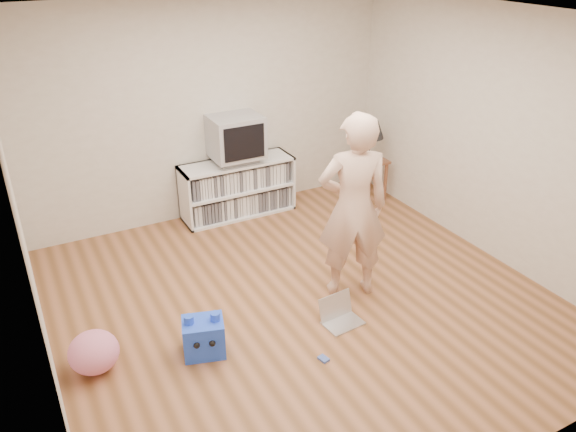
{
  "coord_description": "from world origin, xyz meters",
  "views": [
    {
      "loc": [
        -2.23,
        -3.88,
        3.17
      ],
      "look_at": [
        0.05,
        0.4,
        0.72
      ],
      "focal_mm": 35.0,
      "sensor_mm": 36.0,
      "label": 1
    }
  ],
  "objects_px": {
    "dvd_deck": "(236,159)",
    "plush_blue": "(204,337)",
    "person": "(353,208)",
    "plush_pink": "(94,352)",
    "crt_tv": "(235,136)",
    "table_lamp": "(371,130)",
    "media_unit": "(237,188)",
    "side_table": "(368,169)",
    "laptop": "(339,315)"
  },
  "relations": [
    {
      "from": "table_lamp",
      "to": "plush_blue",
      "type": "distance_m",
      "value": 3.65
    },
    {
      "from": "dvd_deck",
      "to": "crt_tv",
      "type": "height_order",
      "value": "crt_tv"
    },
    {
      "from": "laptop",
      "to": "plush_pink",
      "type": "distance_m",
      "value": 2.13
    },
    {
      "from": "dvd_deck",
      "to": "side_table",
      "type": "relative_size",
      "value": 0.82
    },
    {
      "from": "crt_tv",
      "to": "plush_blue",
      "type": "distance_m",
      "value": 2.77
    },
    {
      "from": "media_unit",
      "to": "table_lamp",
      "type": "distance_m",
      "value": 1.84
    },
    {
      "from": "media_unit",
      "to": "crt_tv",
      "type": "xyz_separation_m",
      "value": [
        0.0,
        -0.02,
        0.67
      ]
    },
    {
      "from": "dvd_deck",
      "to": "plush_pink",
      "type": "xyz_separation_m",
      "value": [
        -2.16,
        -2.07,
        -0.56
      ]
    },
    {
      "from": "dvd_deck",
      "to": "plush_blue",
      "type": "bearing_deg",
      "value": -119.76
    },
    {
      "from": "dvd_deck",
      "to": "laptop",
      "type": "relative_size",
      "value": 1.21
    },
    {
      "from": "crt_tv",
      "to": "plush_pink",
      "type": "relative_size",
      "value": 1.49
    },
    {
      "from": "media_unit",
      "to": "side_table",
      "type": "bearing_deg",
      "value": -12.79
    },
    {
      "from": "crt_tv",
      "to": "side_table",
      "type": "height_order",
      "value": "crt_tv"
    },
    {
      "from": "crt_tv",
      "to": "laptop",
      "type": "height_order",
      "value": "crt_tv"
    },
    {
      "from": "crt_tv",
      "to": "table_lamp",
      "type": "bearing_deg",
      "value": -12.18
    },
    {
      "from": "laptop",
      "to": "table_lamp",
      "type": "bearing_deg",
      "value": 44.5
    },
    {
      "from": "dvd_deck",
      "to": "plush_pink",
      "type": "bearing_deg",
      "value": -136.27
    },
    {
      "from": "plush_blue",
      "to": "media_unit",
      "type": "bearing_deg",
      "value": 77.05
    },
    {
      "from": "plush_blue",
      "to": "dvd_deck",
      "type": "bearing_deg",
      "value": 76.88
    },
    {
      "from": "dvd_deck",
      "to": "plush_pink",
      "type": "relative_size",
      "value": 1.12
    },
    {
      "from": "dvd_deck",
      "to": "laptop",
      "type": "distance_m",
      "value": 2.55
    },
    {
      "from": "plush_blue",
      "to": "person",
      "type": "bearing_deg",
      "value": 24.1
    },
    {
      "from": "table_lamp",
      "to": "crt_tv",
      "type": "bearing_deg",
      "value": 167.82
    },
    {
      "from": "side_table",
      "to": "media_unit",
      "type": "bearing_deg",
      "value": 167.21
    },
    {
      "from": "plush_pink",
      "to": "crt_tv",
      "type": "bearing_deg",
      "value": 43.68
    },
    {
      "from": "table_lamp",
      "to": "plush_pink",
      "type": "height_order",
      "value": "table_lamp"
    },
    {
      "from": "side_table",
      "to": "crt_tv",
      "type": "bearing_deg",
      "value": 167.82
    },
    {
      "from": "person",
      "to": "laptop",
      "type": "relative_size",
      "value": 4.91
    },
    {
      "from": "media_unit",
      "to": "crt_tv",
      "type": "bearing_deg",
      "value": -90.0
    },
    {
      "from": "laptop",
      "to": "plush_pink",
      "type": "height_order",
      "value": "plush_pink"
    },
    {
      "from": "laptop",
      "to": "plush_blue",
      "type": "distance_m",
      "value": 1.25
    },
    {
      "from": "dvd_deck",
      "to": "side_table",
      "type": "bearing_deg",
      "value": -12.29
    },
    {
      "from": "dvd_deck",
      "to": "crt_tv",
      "type": "bearing_deg",
      "value": -90.0
    },
    {
      "from": "table_lamp",
      "to": "plush_pink",
      "type": "bearing_deg",
      "value": -156.28
    },
    {
      "from": "media_unit",
      "to": "laptop",
      "type": "xyz_separation_m",
      "value": [
        -0.07,
        -2.47,
        -0.28
      ]
    },
    {
      "from": "table_lamp",
      "to": "person",
      "type": "relative_size",
      "value": 0.28
    },
    {
      "from": "crt_tv",
      "to": "side_table",
      "type": "bearing_deg",
      "value": -12.18
    },
    {
      "from": "plush_pink",
      "to": "dvd_deck",
      "type": "bearing_deg",
      "value": 43.73
    },
    {
      "from": "dvd_deck",
      "to": "table_lamp",
      "type": "bearing_deg",
      "value": -12.29
    },
    {
      "from": "media_unit",
      "to": "plush_blue",
      "type": "distance_m",
      "value": 2.66
    },
    {
      "from": "person",
      "to": "plush_pink",
      "type": "relative_size",
      "value": 4.53
    },
    {
      "from": "table_lamp",
      "to": "dvd_deck",
      "type": "bearing_deg",
      "value": 167.71
    },
    {
      "from": "media_unit",
      "to": "side_table",
      "type": "xyz_separation_m",
      "value": [
        1.7,
        -0.39,
        0.07
      ]
    },
    {
      "from": "crt_tv",
      "to": "plush_pink",
      "type": "distance_m",
      "value": 3.1
    },
    {
      "from": "media_unit",
      "to": "dvd_deck",
      "type": "distance_m",
      "value": 0.39
    },
    {
      "from": "dvd_deck",
      "to": "plush_blue",
      "type": "distance_m",
      "value": 2.7
    },
    {
      "from": "side_table",
      "to": "person",
      "type": "xyz_separation_m",
      "value": [
        -1.42,
        -1.71,
        0.49
      ]
    },
    {
      "from": "media_unit",
      "to": "person",
      "type": "xyz_separation_m",
      "value": [
        0.28,
        -2.1,
        0.56
      ]
    },
    {
      "from": "table_lamp",
      "to": "plush_blue",
      "type": "height_order",
      "value": "table_lamp"
    },
    {
      "from": "media_unit",
      "to": "dvd_deck",
      "type": "height_order",
      "value": "dvd_deck"
    }
  ]
}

